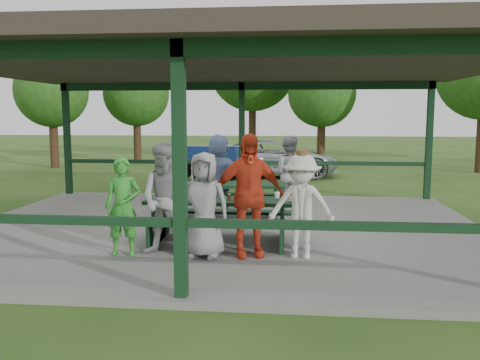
# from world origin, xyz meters

# --- Properties ---
(ground) EXTENTS (90.00, 90.00, 0.00)m
(ground) POSITION_xyz_m (0.00, 0.00, 0.00)
(ground) COLOR #284917
(ground) RESTS_ON ground
(concrete_slab) EXTENTS (10.00, 8.00, 0.10)m
(concrete_slab) POSITION_xyz_m (0.00, 0.00, 0.05)
(concrete_slab) COLOR slate
(concrete_slab) RESTS_ON ground
(pavilion_structure) EXTENTS (10.60, 8.60, 3.24)m
(pavilion_structure) POSITION_xyz_m (0.00, 0.00, 3.17)
(pavilion_structure) COLOR black
(pavilion_structure) RESTS_ON concrete_slab
(picnic_table_near) EXTENTS (2.47, 1.39, 0.75)m
(picnic_table_near) POSITION_xyz_m (0.10, -1.20, 0.57)
(picnic_table_near) COLOR black
(picnic_table_near) RESTS_ON concrete_slab
(picnic_table_far) EXTENTS (2.58, 1.39, 0.75)m
(picnic_table_far) POSITION_xyz_m (-0.12, 0.80, 0.57)
(picnic_table_far) COLOR black
(picnic_table_far) RESTS_ON concrete_slab
(table_setting) EXTENTS (2.33, 0.45, 0.10)m
(table_setting) POSITION_xyz_m (0.17, -1.18, 0.88)
(table_setting) COLOR white
(table_setting) RESTS_ON picnic_table_near
(contestant_green) EXTENTS (0.58, 0.41, 1.52)m
(contestant_green) POSITION_xyz_m (-1.27, -2.10, 0.86)
(contestant_green) COLOR #2E8929
(contestant_green) RESTS_ON concrete_slab
(contestant_grey_left) EXTENTS (0.94, 0.79, 1.74)m
(contestant_grey_left) POSITION_xyz_m (-0.59, -2.06, 0.97)
(contestant_grey_left) COLOR gray
(contestant_grey_left) RESTS_ON concrete_slab
(contestant_grey_mid) EXTENTS (0.85, 0.62, 1.61)m
(contestant_grey_mid) POSITION_xyz_m (-0.01, -2.10, 0.90)
(contestant_grey_mid) COLOR gray
(contestant_grey_mid) RESTS_ON concrete_slab
(contestant_red) EXTENTS (1.18, 0.71, 1.88)m
(contestant_red) POSITION_xyz_m (0.64, -1.96, 1.04)
(contestant_red) COLOR red
(contestant_red) RESTS_ON concrete_slab
(contestant_white_fedora) EXTENTS (1.08, 0.69, 1.63)m
(contestant_white_fedora) POSITION_xyz_m (1.45, -1.98, 0.89)
(contestant_white_fedora) COLOR silver
(contestant_white_fedora) RESTS_ON concrete_slab
(spectator_lblue) EXTENTS (1.69, 1.03, 1.74)m
(spectator_lblue) POSITION_xyz_m (-0.30, 1.61, 0.97)
(spectator_lblue) COLOR #8094C6
(spectator_lblue) RESTS_ON concrete_slab
(spectator_blue) EXTENTS (0.66, 0.52, 1.60)m
(spectator_blue) POSITION_xyz_m (-1.44, 2.27, 0.90)
(spectator_blue) COLOR teal
(spectator_blue) RESTS_ON concrete_slab
(spectator_grey) EXTENTS (0.89, 0.73, 1.70)m
(spectator_grey) POSITION_xyz_m (1.23, 1.74, 0.95)
(spectator_grey) COLOR #949497
(spectator_grey) RESTS_ON concrete_slab
(pickup_truck) EXTENTS (5.08, 2.91, 1.33)m
(pickup_truck) POSITION_xyz_m (0.67, 8.91, 0.67)
(pickup_truck) COLOR silver
(pickup_truck) RESTS_ON ground
(farm_trailer) EXTENTS (3.64, 1.79, 1.26)m
(farm_trailer) POSITION_xyz_m (-1.70, 7.06, 0.63)
(farm_trailer) COLOR navy
(farm_trailer) RESTS_ON ground
(tree_far_left) EXTENTS (3.06, 3.06, 4.78)m
(tree_far_left) POSITION_xyz_m (-5.92, 13.85, 3.23)
(tree_far_left) COLOR black
(tree_far_left) RESTS_ON ground
(tree_left) EXTENTS (4.29, 4.29, 6.70)m
(tree_left) POSITION_xyz_m (-0.60, 15.54, 4.54)
(tree_left) COLOR black
(tree_left) RESTS_ON ground
(tree_mid) EXTENTS (3.01, 3.01, 4.71)m
(tree_mid) POSITION_xyz_m (2.65, 13.47, 3.18)
(tree_mid) COLOR black
(tree_mid) RESTS_ON ground
(tree_edge_left) EXTENTS (3.06, 3.06, 4.79)m
(tree_edge_left) POSITION_xyz_m (-8.81, 11.31, 3.23)
(tree_edge_left) COLOR black
(tree_edge_left) RESTS_ON ground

